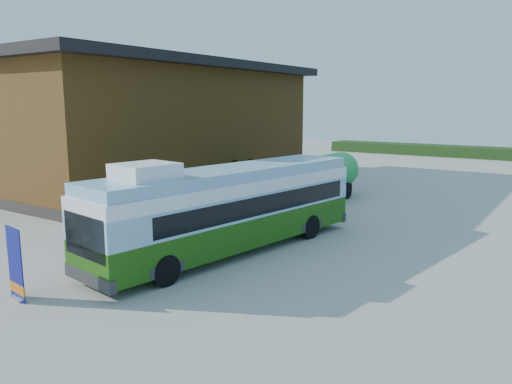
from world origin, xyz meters
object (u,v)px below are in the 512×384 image
Objects in this scene: banner at (16,271)px; slurry_tanker at (323,175)px; person_a at (235,176)px; person_b at (250,175)px; bus at (230,206)px.

slurry_tanker is at bearing 96.64° from banner.
banner is 16.55m from slurry_tanker.
person_a is 0.89m from person_b.
slurry_tanker is at bearing 92.50° from person_b.
bus is 6.85m from banner.
person_a is at bearing -174.93° from slurry_tanker.
banner reaches higher than person_a.
slurry_tanker reaches higher than person_a.
person_a is (-4.98, 16.17, 0.13)m from banner.
bus is at bearing -66.21° from person_a.
banner is 16.92m from person_a.
slurry_tanker is (5.46, 0.36, 0.45)m from person_a.
bus reaches higher than person_b.
bus reaches higher than slurry_tanker.
person_b is (0.62, 0.64, 0.02)m from person_a.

